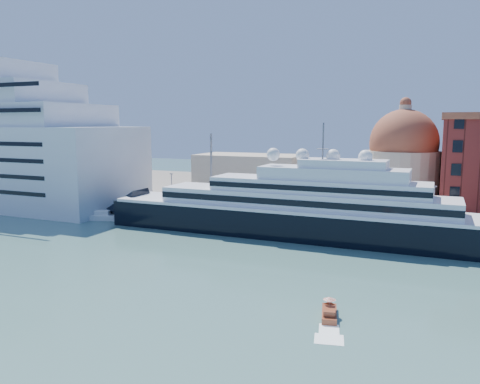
% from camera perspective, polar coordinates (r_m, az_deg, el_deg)
% --- Properties ---
extents(ground, '(400.00, 400.00, 0.00)m').
position_cam_1_polar(ground, '(77.60, -1.11, -8.76)').
color(ground, '#3C6866').
rests_on(ground, ground).
extents(quay, '(180.00, 10.00, 2.50)m').
position_cam_1_polar(quay, '(108.27, 6.29, -3.22)').
color(quay, gray).
rests_on(quay, ground).
extents(land, '(260.00, 72.00, 2.00)m').
position_cam_1_polar(land, '(147.48, 10.92, -0.34)').
color(land, slate).
rests_on(land, ground).
extents(quay_fence, '(180.00, 0.10, 1.20)m').
position_cam_1_polar(quay_fence, '(103.69, 5.59, -2.67)').
color(quay_fence, slate).
rests_on(quay_fence, quay).
extents(superyacht, '(90.12, 12.49, 26.93)m').
position_cam_1_polar(superyacht, '(97.06, 4.92, -2.49)').
color(superyacht, black).
rests_on(superyacht, ground).
extents(service_barge, '(11.05, 6.64, 2.36)m').
position_cam_1_polar(service_barge, '(117.65, -17.09, -2.90)').
color(service_barge, white).
rests_on(service_barge, ground).
extents(water_taxi, '(2.77, 5.40, 2.45)m').
position_cam_1_polar(water_taxi, '(58.20, 10.83, -14.25)').
color(water_taxi, maroon).
rests_on(water_taxi, ground).
extents(church, '(66.00, 18.00, 25.50)m').
position_cam_1_polar(church, '(128.20, 12.19, 2.80)').
color(church, beige).
rests_on(church, land).
extents(lamp_posts, '(120.80, 2.40, 18.00)m').
position_cam_1_polar(lamp_posts, '(109.59, -0.25, 1.52)').
color(lamp_posts, slate).
rests_on(lamp_posts, quay).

